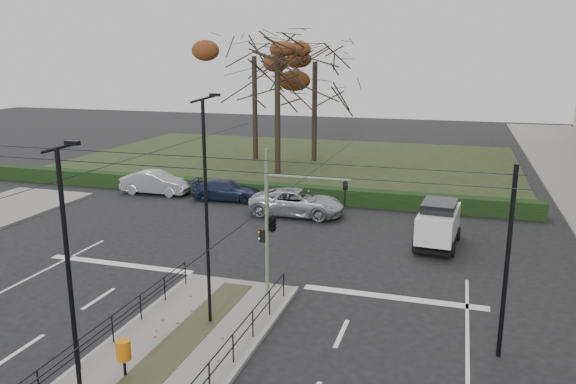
# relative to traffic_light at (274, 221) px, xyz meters

# --- Properties ---
(ground) EXTENTS (140.00, 140.00, 0.00)m
(ground) POSITION_rel_traffic_light_xyz_m (-1.71, -3.95, -3.07)
(ground) COLOR black
(ground) RESTS_ON ground
(median_island) EXTENTS (4.40, 15.00, 0.14)m
(median_island) POSITION_rel_traffic_light_xyz_m (-1.71, -6.45, -3.00)
(median_island) COLOR slate
(median_island) RESTS_ON ground
(park) EXTENTS (38.00, 26.00, 0.10)m
(park) POSITION_rel_traffic_light_xyz_m (-7.71, 28.05, -3.02)
(park) COLOR #233018
(park) RESTS_ON ground
(hedge) EXTENTS (38.00, 1.00, 1.00)m
(hedge) POSITION_rel_traffic_light_xyz_m (-7.71, 14.65, -2.57)
(hedge) COLOR black
(hedge) RESTS_ON ground
(median_railing) EXTENTS (4.14, 13.24, 0.92)m
(median_railing) POSITION_rel_traffic_light_xyz_m (-1.71, -6.55, -2.10)
(median_railing) COLOR black
(median_railing) RESTS_ON median_island
(catenary) EXTENTS (20.00, 34.00, 6.00)m
(catenary) POSITION_rel_traffic_light_xyz_m (-1.71, -2.33, 0.35)
(catenary) COLOR black
(catenary) RESTS_ON ground
(traffic_light) EXTENTS (3.42, 1.97, 5.04)m
(traffic_light) POSITION_rel_traffic_light_xyz_m (0.00, 0.00, 0.00)
(traffic_light) COLOR #68775B
(traffic_light) RESTS_ON median_island
(litter_bin) EXTENTS (0.42, 0.42, 1.08)m
(litter_bin) POSITION_rel_traffic_light_xyz_m (-2.33, -6.46, -2.16)
(litter_bin) COLOR black
(litter_bin) RESTS_ON median_island
(streetlamp_median_near) EXTENTS (0.60, 0.12, 7.16)m
(streetlamp_median_near) POSITION_rel_traffic_light_xyz_m (-1.54, -9.30, 0.71)
(streetlamp_median_near) COLOR black
(streetlamp_median_near) RESTS_ON median_island
(streetlamp_median_far) EXTENTS (0.64, 0.13, 7.71)m
(streetlamp_median_far) POSITION_rel_traffic_light_xyz_m (-1.42, -2.69, 0.99)
(streetlamp_median_far) COLOR black
(streetlamp_median_far) RESTS_ON median_island
(parked_car_second) EXTENTS (4.69, 1.80, 1.53)m
(parked_car_second) POSITION_rel_traffic_light_xyz_m (-12.95, 13.66, -2.31)
(parked_car_second) COLOR #B0B3B8
(parked_car_second) RESTS_ON ground
(parked_car_third) EXTENTS (4.65, 2.23, 1.31)m
(parked_car_third) POSITION_rel_traffic_light_xyz_m (-7.73, 13.52, -2.42)
(parked_car_third) COLOR #1B2540
(parked_car_third) RESTS_ON ground
(parked_car_fourth) EXTENTS (5.50, 2.61, 1.52)m
(parked_car_fourth) POSITION_rel_traffic_light_xyz_m (-2.45, 11.43, -2.31)
(parked_car_fourth) COLOR #B0B3B8
(parked_car_fourth) RESTS_ON ground
(white_van) EXTENTS (2.15, 4.17, 2.22)m
(white_van) POSITION_rel_traffic_light_xyz_m (5.60, 8.19, -1.91)
(white_van) COLOR silver
(white_van) RESTS_ON ground
(rust_tree) EXTENTS (9.36, 9.36, 11.74)m
(rust_tree) POSITION_rel_traffic_light_xyz_m (-10.98, 27.53, 5.94)
(rust_tree) COLOR black
(rust_tree) RESTS_ON park
(bare_tree_center) EXTENTS (8.06, 8.06, 11.27)m
(bare_tree_center) POSITION_rel_traffic_light_xyz_m (-5.81, 28.38, 4.89)
(bare_tree_center) COLOR black
(bare_tree_center) RESTS_ON park
(bare_tree_near) EXTENTS (6.13, 6.13, 12.12)m
(bare_tree_near) POSITION_rel_traffic_light_xyz_m (-7.08, 21.99, 5.47)
(bare_tree_near) COLOR black
(bare_tree_near) RESTS_ON park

